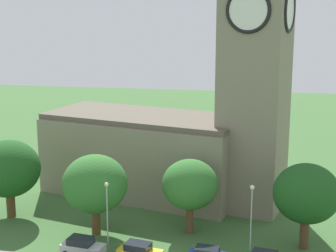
# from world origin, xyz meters

# --- Properties ---
(ground_plane) EXTENTS (200.00, 200.00, 0.00)m
(ground_plane) POSITION_xyz_m (0.00, 15.00, 0.00)
(ground_plane) COLOR #3D6633
(church) EXTENTS (33.91, 18.12, 35.19)m
(church) POSITION_xyz_m (-2.10, 19.63, 10.05)
(church) COLOR gray
(church) RESTS_ON ground
(car_silver) EXTENTS (4.63, 2.82, 1.92)m
(car_silver) POSITION_xyz_m (-9.48, 0.77, 0.97)
(car_silver) COLOR silver
(car_silver) RESTS_ON ground
(car_yellow) EXTENTS (4.70, 2.93, 1.92)m
(car_yellow) POSITION_xyz_m (-3.46, 0.53, 0.97)
(car_yellow) COLOR gold
(car_yellow) RESTS_ON ground
(streetlamp_west_mid) EXTENTS (0.44, 0.44, 7.34)m
(streetlamp_west_mid) POSITION_xyz_m (-7.32, 2.61, 4.87)
(streetlamp_west_mid) COLOR #9EA0A5
(streetlamp_west_mid) RESTS_ON ground
(streetlamp_central) EXTENTS (0.44, 0.44, 7.81)m
(streetlamp_central) POSITION_xyz_m (7.36, 2.95, 5.13)
(streetlamp_central) COLOR #9EA0A5
(streetlamp_central) RESTS_ON ground
(tree_riverside_west) EXTENTS (7.59, 7.59, 9.47)m
(tree_riverside_west) POSITION_xyz_m (-21.44, 9.25, 6.02)
(tree_riverside_west) COLOR brown
(tree_riverside_west) RESTS_ON ground
(tree_churchyard) EXTENTS (7.17, 7.17, 9.06)m
(tree_churchyard) POSITION_xyz_m (-9.77, 6.27, 5.80)
(tree_churchyard) COLOR brown
(tree_churchyard) RESTS_ON ground
(tree_by_tower) EXTENTS (6.18, 6.18, 8.50)m
(tree_by_tower) POSITION_xyz_m (0.50, 8.28, 5.68)
(tree_by_tower) COLOR brown
(tree_by_tower) RESTS_ON ground
(tree_riverside_east) EXTENTS (6.90, 6.90, 9.16)m
(tree_riverside_east) POSITION_xyz_m (12.86, 6.54, 6.00)
(tree_riverside_east) COLOR brown
(tree_riverside_east) RESTS_ON ground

